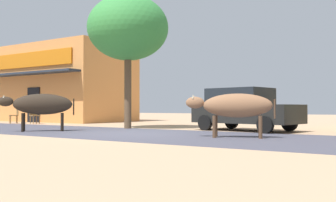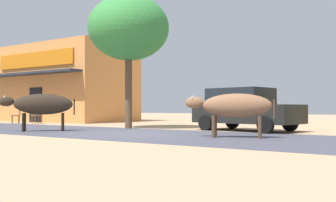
{
  "view_description": "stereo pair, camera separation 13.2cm",
  "coord_description": "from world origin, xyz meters",
  "px_view_note": "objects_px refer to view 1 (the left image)",
  "views": [
    {
      "loc": [
        8.42,
        -10.5,
        0.9
      ],
      "look_at": [
        0.97,
        0.96,
        1.12
      ],
      "focal_mm": 41.47,
      "sensor_mm": 36.0,
      "label": 1
    },
    {
      "loc": [
        8.53,
        -10.43,
        0.9
      ],
      "look_at": [
        0.97,
        0.96,
        1.12
      ],
      "focal_mm": 41.47,
      "sensor_mm": 36.0,
      "label": 2
    }
  ],
  "objects_px": {
    "roadside_tree": "(128,28)",
    "cow_far_dark": "(235,106)",
    "cafe_chair_near_tree": "(15,114)",
    "parked_hatchback_car": "(245,109)",
    "cafe_chair_by_doorway": "(34,114)",
    "cow_near_brown": "(41,105)"
  },
  "relations": [
    {
      "from": "cow_far_dark",
      "to": "cafe_chair_near_tree",
      "type": "height_order",
      "value": "cow_far_dark"
    },
    {
      "from": "cow_near_brown",
      "to": "parked_hatchback_car",
      "type": "bearing_deg",
      "value": 35.57
    },
    {
      "from": "roadside_tree",
      "to": "cafe_chair_near_tree",
      "type": "xyz_separation_m",
      "value": [
        -8.63,
        0.65,
        -3.76
      ]
    },
    {
      "from": "parked_hatchback_car",
      "to": "cafe_chair_by_doorway",
      "type": "height_order",
      "value": "parked_hatchback_car"
    },
    {
      "from": "cafe_chair_near_tree",
      "to": "cow_near_brown",
      "type": "bearing_deg",
      "value": -28.94
    },
    {
      "from": "cow_far_dark",
      "to": "cafe_chair_near_tree",
      "type": "distance_m",
      "value": 14.75
    },
    {
      "from": "parked_hatchback_car",
      "to": "cafe_chair_near_tree",
      "type": "bearing_deg",
      "value": -177.55
    },
    {
      "from": "cow_far_dark",
      "to": "cafe_chair_near_tree",
      "type": "bearing_deg",
      "value": 168.92
    },
    {
      "from": "roadside_tree",
      "to": "cow_far_dark",
      "type": "distance_m",
      "value": 7.06
    },
    {
      "from": "cafe_chair_near_tree",
      "to": "parked_hatchback_car",
      "type": "bearing_deg",
      "value": 2.45
    },
    {
      "from": "cow_near_brown",
      "to": "cow_far_dark",
      "type": "height_order",
      "value": "cow_near_brown"
    },
    {
      "from": "roadside_tree",
      "to": "parked_hatchback_car",
      "type": "height_order",
      "value": "roadside_tree"
    },
    {
      "from": "cafe_chair_near_tree",
      "to": "roadside_tree",
      "type": "bearing_deg",
      "value": -4.33
    },
    {
      "from": "cow_near_brown",
      "to": "cow_far_dark",
      "type": "xyz_separation_m",
      "value": [
        7.36,
        1.1,
        -0.06
      ]
    },
    {
      "from": "parked_hatchback_car",
      "to": "cow_far_dark",
      "type": "relative_size",
      "value": 1.67
    },
    {
      "from": "roadside_tree",
      "to": "cow_near_brown",
      "type": "height_order",
      "value": "roadside_tree"
    },
    {
      "from": "roadside_tree",
      "to": "cafe_chair_by_doorway",
      "type": "xyz_separation_m",
      "value": [
        -7.24,
        0.86,
        -3.76
      ]
    },
    {
      "from": "cafe_chair_by_doorway",
      "to": "cow_far_dark",
      "type": "bearing_deg",
      "value": -13.08
    },
    {
      "from": "roadside_tree",
      "to": "cow_near_brown",
      "type": "distance_m",
      "value": 4.87
    },
    {
      "from": "cafe_chair_by_doorway",
      "to": "cow_near_brown",
      "type": "bearing_deg",
      "value": -35.89
    },
    {
      "from": "cafe_chair_near_tree",
      "to": "cafe_chair_by_doorway",
      "type": "xyz_separation_m",
      "value": [
        1.39,
        0.21,
        0.0
      ]
    },
    {
      "from": "cow_far_dark",
      "to": "cafe_chair_by_doorway",
      "type": "bearing_deg",
      "value": 166.92
    }
  ]
}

